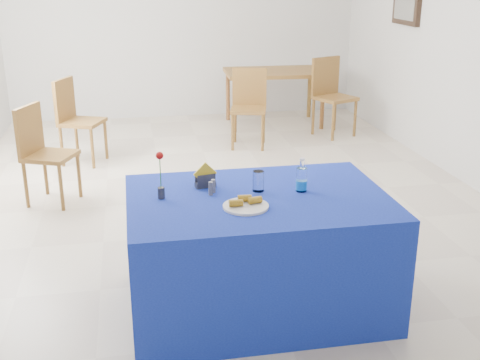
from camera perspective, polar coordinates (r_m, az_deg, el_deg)
name	(u,v)px	position (r m, az deg, el deg)	size (l,w,h in m)	color
floor	(224,198)	(5.76, -1.53, -1.75)	(7.00, 7.00, 0.00)	beige
room_shell	(222,9)	(5.38, -1.70, 15.89)	(7.00, 7.00, 7.00)	silver
picture_frame	(407,2)	(7.66, 15.57, 15.93)	(0.06, 0.64, 0.52)	black
picture_art	(405,2)	(7.65, 15.40, 15.94)	(0.02, 0.52, 0.40)	#998C66
plate	(246,206)	(3.51, 0.55, -2.51)	(0.27, 0.27, 0.01)	silver
drinking_glass	(258,181)	(3.76, 1.75, -0.11)	(0.07, 0.07, 0.13)	silver
salt_shaker	(213,186)	(3.74, -2.55, -0.58)	(0.03, 0.03, 0.09)	gray
pepper_shaker	(211,188)	(3.70, -2.80, -0.80)	(0.03, 0.03, 0.09)	#5D5D62
blue_table	(257,252)	(3.85, 1.67, -6.81)	(1.60, 1.10, 0.76)	#102294
water_bottle	(302,180)	(3.77, 5.86, -0.02)	(0.07, 0.07, 0.21)	white
napkin_holder	(205,180)	(3.83, -3.32, 0.03)	(0.15, 0.08, 0.16)	#353539
rose_vase	(161,177)	(3.64, -7.55, 0.33)	(0.05, 0.05, 0.30)	#26252A
oak_table	(274,76)	(8.40, 3.26, 9.80)	(1.36, 0.91, 0.76)	olive
chair_bg_left	(249,102)	(7.39, 0.85, 7.43)	(0.51, 0.51, 0.94)	brown
chair_bg_right	(330,91)	(7.97, 8.58, 8.37)	(0.59, 0.59, 1.00)	brown
chair_win_a	(41,148)	(5.81, -18.33, 2.94)	(0.54, 0.54, 0.92)	brown
chair_win_b	(74,115)	(6.94, -15.42, 5.97)	(0.55, 0.55, 0.94)	brown
banana_pieces	(245,200)	(3.53, 0.52, -1.94)	(0.20, 0.11, 0.04)	yellow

